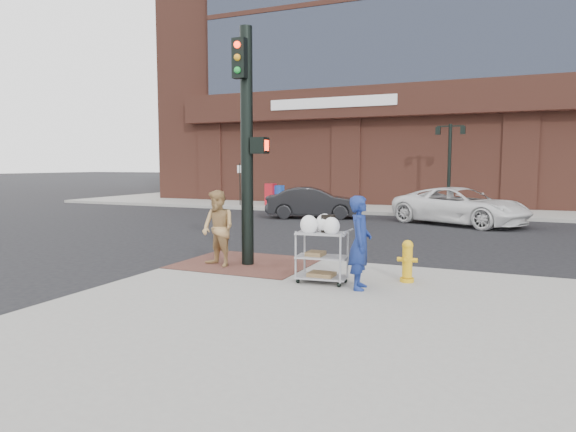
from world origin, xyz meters
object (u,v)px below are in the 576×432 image
at_px(woman_blue, 360,243).
at_px(pedestrian_tan, 218,229).
at_px(lamp_post, 450,157).
at_px(sedan_dark, 313,203).
at_px(minivan_white, 461,206).
at_px(utility_cart, 322,252).
at_px(traffic_signal_pole, 247,139).
at_px(fire_hydrant, 407,261).

height_order(woman_blue, pedestrian_tan, woman_blue).
bearing_deg(woman_blue, lamp_post, -8.28).
height_order(pedestrian_tan, sedan_dark, pedestrian_tan).
bearing_deg(sedan_dark, minivan_white, -109.76).
distance_m(sedan_dark, utility_cart, 12.77).
relative_size(traffic_signal_pole, pedestrian_tan, 3.09).
relative_size(lamp_post, fire_hydrant, 5.14).
xyz_separation_m(pedestrian_tan, sedan_dark, (-2.13, 11.32, -0.30)).
relative_size(woman_blue, utility_cart, 1.29).
relative_size(minivan_white, fire_hydrant, 6.58).
bearing_deg(fire_hydrant, minivan_white, 90.20).
bearing_deg(utility_cart, minivan_white, 83.39).
distance_m(traffic_signal_pole, fire_hydrant, 4.14).
height_order(traffic_signal_pole, fire_hydrant, traffic_signal_pole).
bearing_deg(minivan_white, woman_blue, -158.03).
relative_size(lamp_post, traffic_signal_pole, 0.80).
distance_m(pedestrian_tan, sedan_dark, 11.52).
bearing_deg(pedestrian_tan, minivan_white, 90.80).
bearing_deg(fire_hydrant, lamp_post, 93.56).
distance_m(minivan_white, utility_cart, 11.94).
height_order(lamp_post, pedestrian_tan, lamp_post).
bearing_deg(traffic_signal_pole, woman_blue, -21.82).
xyz_separation_m(woman_blue, minivan_white, (0.62, 12.02, -0.25)).
bearing_deg(sedan_dark, woman_blue, -175.32).
bearing_deg(fire_hydrant, utility_cart, -153.25).
relative_size(lamp_post, pedestrian_tan, 2.47).
distance_m(woman_blue, minivan_white, 12.03).
bearing_deg(traffic_signal_pole, lamp_post, 80.76).
height_order(traffic_signal_pole, utility_cart, traffic_signal_pole).
bearing_deg(woman_blue, sedan_dark, 14.88).
xyz_separation_m(traffic_signal_pole, minivan_white, (3.40, 10.90, -2.12)).
bearing_deg(utility_cart, woman_blue, -11.30).
xyz_separation_m(traffic_signal_pole, fire_hydrant, (3.44, -0.25, -2.28)).
height_order(traffic_signal_pole, pedestrian_tan, traffic_signal_pole).
height_order(pedestrian_tan, utility_cart, pedestrian_tan).
bearing_deg(traffic_signal_pole, utility_cart, -25.42).
bearing_deg(lamp_post, pedestrian_tan, -100.80).
height_order(pedestrian_tan, minivan_white, pedestrian_tan).
bearing_deg(minivan_white, utility_cart, -161.69).
distance_m(woman_blue, utility_cart, 0.81).
relative_size(lamp_post, minivan_white, 0.78).
distance_m(lamp_post, utility_cart, 16.31).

